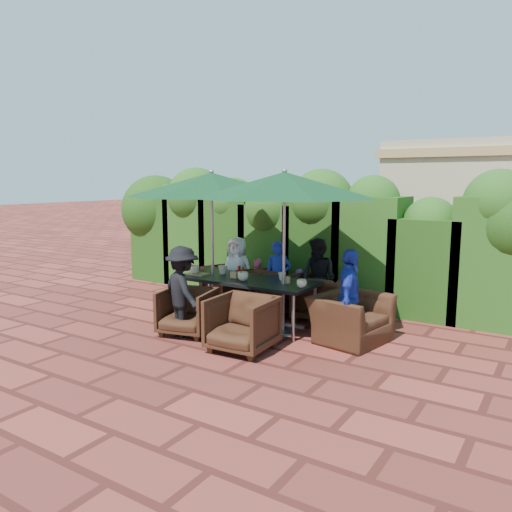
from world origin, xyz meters
The scene contains 31 objects.
ground centered at (0.00, 0.00, 0.00)m, with size 80.00×80.00×0.00m, color maroon.
dining_table centered at (0.23, 0.20, 0.67)m, with size 2.25×0.90×0.75m.
umbrella_left centered at (-0.43, 0.17, 2.21)m, with size 2.73×2.73×2.46m.
umbrella_right centered at (0.92, 0.16, 2.21)m, with size 2.75×2.75×2.46m.
chair_far_left centered at (-0.71, 1.07, 0.41)m, with size 0.80×0.75×0.82m, color black.
chair_far_mid centered at (0.29, 1.20, 0.42)m, with size 0.82×0.76×0.84m, color black.
chair_far_right centered at (1.04, 1.11, 0.40)m, with size 0.78×0.73×0.81m, color black.
chair_near_left centered at (-0.26, -0.68, 0.38)m, with size 0.74×0.69×0.76m, color black.
chair_near_right centered at (0.85, -0.85, 0.41)m, with size 0.80×0.75×0.82m, color black.
chair_end_right centered at (1.93, 0.32, 0.45)m, with size 1.03×0.67×0.90m, color black.
adult_far_left centered at (-0.57, 1.07, 0.64)m, with size 0.63×0.38×1.28m, color white.
adult_far_mid centered at (0.27, 1.10, 0.63)m, with size 0.45×0.37×1.26m, color #1E31A7.
adult_far_right centered at (1.01, 1.17, 0.67)m, with size 0.64×0.39×1.34m, color black.
adult_near_left centered at (-0.25, -0.79, 0.67)m, with size 0.86×0.39×1.34m, color black.
adult_end_right centered at (1.96, 0.14, 0.68)m, with size 0.80×0.40×1.36m, color #1E31A7.
child_left centered at (-0.20, 1.15, 0.45)m, with size 0.33×0.27×0.90m, color #DE4E76.
child_right centered at (0.62, 1.21, 0.39)m, with size 0.28×0.23×0.79m, color #8652B2.
pedestrian_a centered at (1.69, 4.12, 0.79)m, with size 1.48×0.53×1.58m, color #279045.
pedestrian_b centered at (2.77, 4.42, 0.88)m, with size 0.84×0.52×1.76m, color #DE4E76.
pedestrian_c centered at (3.30, 4.41, 0.96)m, with size 1.23×0.56×1.92m, color gray.
cup_a centered at (-0.74, 0.07, 0.82)m, with size 0.18×0.18×0.14m, color beige.
cup_b centered at (-0.33, 0.31, 0.82)m, with size 0.15×0.15×0.14m, color beige.
cup_c centered at (0.25, 0.05, 0.82)m, with size 0.17×0.17×0.14m, color beige.
cup_d centered at (0.75, 0.41, 0.81)m, with size 0.13×0.13×0.12m, color beige.
cup_e centered at (1.25, 0.09, 0.81)m, with size 0.15×0.15×0.12m, color beige.
ketchup_bottle centered at (0.01, 0.30, 0.83)m, with size 0.04×0.04×0.17m, color #B20C0A.
sauce_bottle centered at (0.12, 0.25, 0.83)m, with size 0.04×0.04×0.17m, color #4C230C.
serving_tray centered at (-0.66, 0.06, 0.76)m, with size 0.35×0.25×0.02m, color #A0794D.
number_block_left centered at (0.02, 0.14, 0.80)m, with size 0.12×0.06×0.10m, color tan.
number_block_right centered at (0.91, 0.23, 0.80)m, with size 0.12×0.06×0.10m, color tan.
hedge_wall centered at (-0.22, 2.32, 1.36)m, with size 9.10×1.60×2.56m.
Camera 1 is at (4.51, -6.23, 2.30)m, focal length 35.00 mm.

